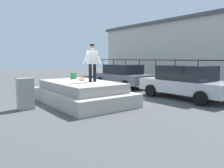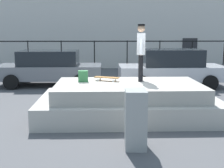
% 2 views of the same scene
% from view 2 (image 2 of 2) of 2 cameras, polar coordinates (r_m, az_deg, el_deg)
% --- Properties ---
extents(ground_plane, '(60.00, 60.00, 0.00)m').
position_cam_2_polar(ground_plane, '(8.86, 1.43, -5.96)').
color(ground_plane, '#4C4C4F').
extents(concrete_ledge, '(5.08, 2.96, 0.96)m').
position_cam_2_polar(concrete_ledge, '(8.74, 3.11, -3.24)').
color(concrete_ledge, '#ADA89E').
rests_on(concrete_ledge, ground_plane).
extents(skateboarder, '(0.30, 0.95, 1.68)m').
position_cam_2_polar(skateboarder, '(8.96, 5.54, 6.77)').
color(skateboarder, black).
rests_on(skateboarder, concrete_ledge).
extents(skateboard, '(0.78, 0.47, 0.12)m').
position_cam_2_polar(skateboard, '(9.01, -1.01, 1.21)').
color(skateboard, brown).
rests_on(skateboard, concrete_ledge).
extents(backpack, '(0.28, 0.20, 0.33)m').
position_cam_2_polar(backpack, '(8.91, -5.51, 1.48)').
color(backpack, '#33723F').
rests_on(backpack, concrete_ledge).
extents(car_grey_sedan_near, '(4.71, 2.23, 1.59)m').
position_cam_2_polar(car_grey_sedan_near, '(13.90, -11.83, 3.09)').
color(car_grey_sedan_near, slate).
rests_on(car_grey_sedan_near, ground_plane).
extents(car_silver_sedan_mid, '(4.63, 2.24, 1.67)m').
position_cam_2_polar(car_silver_sedan_mid, '(13.63, 11.19, 3.10)').
color(car_silver_sedan_mid, '#B7B7BC').
rests_on(car_silver_sedan_mid, ground_plane).
extents(utility_box, '(0.46, 0.62, 1.25)m').
position_cam_2_polar(utility_box, '(6.33, 4.49, -6.65)').
color(utility_box, gray).
rests_on(utility_box, ground_plane).
extents(fence_row, '(24.06, 0.06, 1.94)m').
position_cam_2_polar(fence_row, '(16.94, -0.23, 6.16)').
color(fence_row, black).
rests_on(fence_row, ground_plane).
extents(warehouse_building, '(27.46, 7.54, 5.63)m').
position_cam_2_polar(warehouse_building, '(23.59, -0.73, 10.89)').
color(warehouse_building, beige).
rests_on(warehouse_building, ground_plane).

